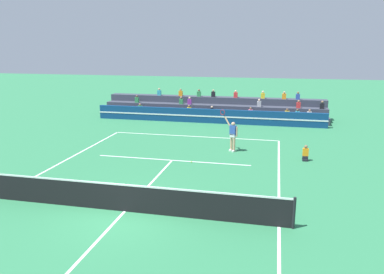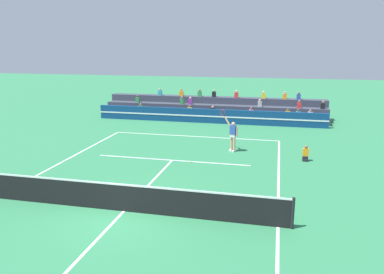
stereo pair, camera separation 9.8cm
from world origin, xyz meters
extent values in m
plane|color=#2D7A4C|center=(0.00, 0.00, 0.00)|extent=(120.00, 120.00, 0.00)
cube|color=white|center=(0.00, 11.90, 0.00)|extent=(11.00, 0.10, 0.01)
cube|color=white|center=(5.50, 0.00, 0.00)|extent=(0.10, 23.80, 0.01)
cube|color=white|center=(0.00, 6.43, 0.00)|extent=(8.25, 0.10, 0.01)
cube|color=white|center=(0.00, 0.00, 0.00)|extent=(0.10, 12.85, 0.01)
cylinder|color=black|center=(5.95, 0.00, 0.55)|extent=(0.10, 0.10, 1.10)
cube|color=black|center=(0.00, 0.00, 0.50)|extent=(11.90, 0.02, 1.00)
cube|color=white|center=(0.00, 0.00, 1.03)|extent=(11.90, 0.04, 0.06)
cube|color=navy|center=(0.00, 16.52, 0.55)|extent=(18.00, 0.24, 1.10)
cube|color=white|center=(0.00, 16.39, 0.55)|extent=(18.00, 0.02, 0.10)
cube|color=#383D4C|center=(0.00, 17.80, 0.28)|extent=(18.51, 0.95, 0.55)
cube|color=black|center=(0.20, 17.63, 0.77)|extent=(0.32, 0.22, 0.44)
sphere|color=beige|center=(0.20, 17.63, 1.09)|extent=(0.18, 0.18, 0.18)
cube|color=yellow|center=(-1.70, 17.63, 0.77)|extent=(0.32, 0.22, 0.44)
sphere|color=brown|center=(-1.70, 17.63, 1.09)|extent=(0.18, 0.18, 0.18)
cube|color=silver|center=(7.74, 17.63, 0.77)|extent=(0.32, 0.22, 0.44)
sphere|color=#9E7051|center=(7.74, 17.63, 1.09)|extent=(0.18, 0.18, 0.18)
cube|color=pink|center=(3.28, 17.63, 0.77)|extent=(0.32, 0.22, 0.44)
sphere|color=brown|center=(3.28, 17.63, 1.09)|extent=(0.18, 0.18, 0.18)
cube|color=#338C4C|center=(-5.93, 17.63, 0.77)|extent=(0.32, 0.22, 0.44)
sphere|color=#9E7051|center=(-5.93, 17.63, 1.09)|extent=(0.18, 0.18, 0.18)
cube|color=teal|center=(6.85, 17.63, 0.77)|extent=(0.32, 0.22, 0.44)
sphere|color=brown|center=(6.85, 17.63, 1.09)|extent=(0.18, 0.18, 0.18)
cube|color=yellow|center=(6.08, 17.63, 0.77)|extent=(0.32, 0.22, 0.44)
sphere|color=brown|center=(6.08, 17.63, 1.09)|extent=(0.18, 0.18, 0.18)
cube|color=#383D4C|center=(0.00, 18.75, 0.55)|extent=(18.51, 0.95, 1.10)
cube|color=#338C4C|center=(-2.60, 18.58, 1.32)|extent=(0.32, 0.22, 0.44)
sphere|color=#9E7051|center=(-2.60, 18.58, 1.64)|extent=(0.18, 0.18, 0.18)
cube|color=#B2B2B7|center=(3.88, 18.58, 1.32)|extent=(0.32, 0.22, 0.44)
sphere|color=beige|center=(3.88, 18.58, 1.64)|extent=(0.18, 0.18, 0.18)
cube|color=#338C4C|center=(-6.55, 18.58, 1.32)|extent=(0.32, 0.22, 0.44)
sphere|color=brown|center=(-6.55, 18.58, 1.64)|extent=(0.18, 0.18, 0.18)
cube|color=red|center=(6.95, 18.58, 1.32)|extent=(0.32, 0.22, 0.44)
sphere|color=#9E7051|center=(6.95, 18.58, 1.64)|extent=(0.18, 0.18, 0.18)
cube|color=purple|center=(-1.87, 18.58, 1.32)|extent=(0.32, 0.22, 0.44)
sphere|color=beige|center=(-1.87, 18.58, 1.64)|extent=(0.18, 0.18, 0.18)
cube|color=black|center=(8.72, 18.58, 1.32)|extent=(0.32, 0.22, 0.44)
sphere|color=#9E7051|center=(8.72, 18.58, 1.64)|extent=(0.18, 0.18, 0.18)
cube|color=#383D4C|center=(0.00, 19.70, 0.83)|extent=(18.51, 0.95, 1.65)
cube|color=teal|center=(-4.82, 19.53, 1.87)|extent=(0.32, 0.22, 0.44)
sphere|color=tan|center=(-4.82, 19.53, 2.19)|extent=(0.18, 0.18, 0.18)
cube|color=#338C4C|center=(-1.27, 19.53, 1.87)|extent=(0.32, 0.22, 0.44)
sphere|color=brown|center=(-1.27, 19.53, 2.19)|extent=(0.18, 0.18, 0.18)
cube|color=orange|center=(5.83, 19.53, 1.87)|extent=(0.32, 0.22, 0.44)
sphere|color=tan|center=(5.83, 19.53, 2.19)|extent=(0.18, 0.18, 0.18)
cube|color=orange|center=(-2.88, 19.53, 1.87)|extent=(0.32, 0.22, 0.44)
sphere|color=#9E7051|center=(-2.88, 19.53, 2.19)|extent=(0.18, 0.18, 0.18)
cube|color=#2D4CA5|center=(6.91, 19.53, 1.87)|extent=(0.32, 0.22, 0.44)
sphere|color=brown|center=(6.91, 19.53, 2.19)|extent=(0.18, 0.18, 0.18)
cube|color=red|center=(1.87, 19.53, 1.87)|extent=(0.32, 0.22, 0.44)
sphere|color=beige|center=(1.87, 19.53, 2.19)|extent=(0.18, 0.18, 0.18)
cube|color=black|center=(-0.02, 19.53, 1.87)|extent=(0.32, 0.22, 0.44)
sphere|color=tan|center=(-0.02, 19.53, 2.19)|extent=(0.18, 0.18, 0.18)
cube|color=yellow|center=(4.12, 19.53, 1.87)|extent=(0.32, 0.22, 0.44)
sphere|color=beige|center=(4.12, 19.53, 2.19)|extent=(0.18, 0.18, 0.18)
cube|color=black|center=(6.84, 7.90, 0.06)|extent=(0.28, 0.36, 0.12)
cube|color=black|center=(6.84, 7.90, 0.18)|extent=(0.28, 0.24, 0.18)
cube|color=orange|center=(6.84, 7.90, 0.47)|extent=(0.30, 0.18, 0.40)
sphere|color=brown|center=(6.84, 7.90, 0.76)|extent=(0.17, 0.17, 0.17)
cylinder|color=tan|center=(2.99, 8.81, 0.45)|extent=(0.14, 0.14, 0.90)
cylinder|color=tan|center=(2.82, 8.97, 0.45)|extent=(0.14, 0.14, 0.90)
cube|color=white|center=(2.91, 8.87, 0.94)|extent=(0.37, 0.31, 0.20)
cube|color=#2D4CA5|center=(2.91, 8.87, 1.24)|extent=(0.41, 0.32, 0.56)
sphere|color=tan|center=(2.91, 8.87, 1.60)|extent=(0.22, 0.22, 0.22)
cube|color=white|center=(2.98, 8.78, 0.04)|extent=(0.21, 0.29, 0.09)
cube|color=white|center=(2.80, 8.93, 0.04)|extent=(0.21, 0.29, 0.09)
cylinder|color=tan|center=(3.13, 8.78, 1.18)|extent=(0.09, 0.09, 0.56)
cylinder|color=tan|center=(2.55, 9.02, 1.71)|extent=(0.41, 0.24, 0.55)
cylinder|color=black|center=(2.34, 9.10, 2.04)|extent=(0.15, 0.09, 0.20)
torus|color=#B21E1E|center=(2.25, 9.14, 2.19)|extent=(0.41, 0.19, 0.43)
sphere|color=#C6DB33|center=(1.07, 6.28, 0.03)|extent=(0.07, 0.07, 0.07)
camera|label=1|loc=(5.17, -11.76, 5.89)|focal=35.00mm
camera|label=2|loc=(5.26, -11.74, 5.89)|focal=35.00mm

